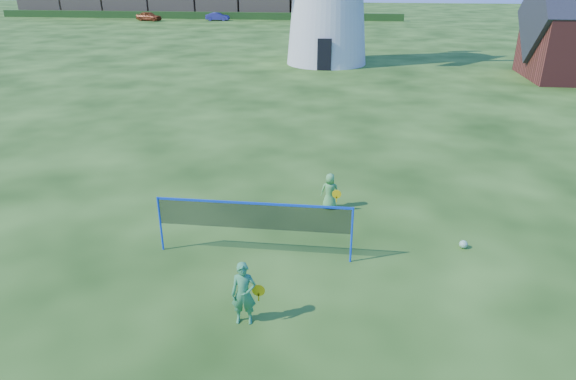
# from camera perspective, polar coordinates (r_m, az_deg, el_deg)

# --- Properties ---
(ground) EXTENTS (220.00, 220.00, 0.00)m
(ground) POSITION_cam_1_polar(r_m,az_deg,el_deg) (13.65, -1.10, -6.57)
(ground) COLOR black
(ground) RESTS_ON ground
(badminton_net) EXTENTS (5.05, 0.05, 1.55)m
(badminton_net) POSITION_cam_1_polar(r_m,az_deg,el_deg) (12.78, -3.94, -3.05)
(badminton_net) COLOR blue
(badminton_net) RESTS_ON ground
(player_girl) EXTENTS (0.70, 0.39, 1.44)m
(player_girl) POSITION_cam_1_polar(r_m,az_deg,el_deg) (10.68, -5.06, -11.67)
(player_girl) COLOR #36894F
(player_girl) RESTS_ON ground
(player_boy) EXTENTS (0.65, 0.42, 1.15)m
(player_boy) POSITION_cam_1_polar(r_m,az_deg,el_deg) (15.63, 4.79, -0.15)
(player_boy) COLOR #51A54F
(player_boy) RESTS_ON ground
(play_ball) EXTENTS (0.22, 0.22, 0.22)m
(play_ball) POSITION_cam_1_polar(r_m,az_deg,el_deg) (14.39, 19.33, -5.85)
(play_ball) COLOR green
(play_ball) RESTS_ON ground
(hedge) EXTENTS (62.00, 0.80, 1.00)m
(hedge) POSITION_cam_1_polar(r_m,az_deg,el_deg) (81.44, -10.49, 18.97)
(hedge) COLOR #193814
(hedge) RESTS_ON ground
(car_left) EXTENTS (3.93, 2.26, 1.26)m
(car_left) POSITION_cam_1_polar(r_m,az_deg,el_deg) (79.58, -15.55, 18.51)
(car_left) COLOR #903B1A
(car_left) RESTS_ON ground
(car_right) EXTENTS (3.41, 1.22, 1.12)m
(car_right) POSITION_cam_1_polar(r_m,az_deg,el_deg) (77.93, -8.02, 18.96)
(car_right) COLOR navy
(car_right) RESTS_ON ground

